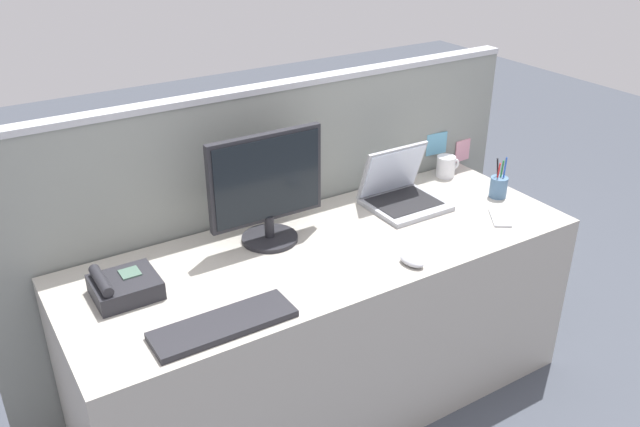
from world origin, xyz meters
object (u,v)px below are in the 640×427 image
at_px(desk_phone, 124,286).
at_px(cell_phone_silver_slab, 500,218).
at_px(laptop, 400,191).
at_px(desktop_monitor, 267,186).
at_px(computer_mouse_right_hand, 412,261).
at_px(coffee_mug, 446,166).
at_px(keyboard_main, 224,324).
at_px(pen_cup, 499,186).

distance_m(desk_phone, cell_phone_silver_slab, 1.48).
height_order(laptop, desk_phone, laptop).
distance_m(desktop_monitor, desk_phone, 0.62).
height_order(desktop_monitor, computer_mouse_right_hand, desktop_monitor).
bearing_deg(desktop_monitor, computer_mouse_right_hand, -51.62).
bearing_deg(coffee_mug, laptop, -161.85).
relative_size(keyboard_main, pen_cup, 2.54).
distance_m(laptop, computer_mouse_right_hand, 0.50).
height_order(pen_cup, coffee_mug, pen_cup).
distance_m(computer_mouse_right_hand, pen_cup, 0.72).
height_order(laptop, keyboard_main, laptop).
bearing_deg(pen_cup, coffee_mug, 98.19).
bearing_deg(desk_phone, computer_mouse_right_hand, -20.54).
distance_m(cell_phone_silver_slab, coffee_mug, 0.46).
bearing_deg(desktop_monitor, pen_cup, -10.46).
bearing_deg(desk_phone, coffee_mug, 6.86).
bearing_deg(computer_mouse_right_hand, desktop_monitor, 117.84).
xyz_separation_m(desktop_monitor, laptop, (0.62, -0.02, -0.17)).
xyz_separation_m(desk_phone, cell_phone_silver_slab, (1.46, -0.26, -0.03)).
distance_m(desktop_monitor, cell_phone_silver_slab, 0.97).
relative_size(desk_phone, coffee_mug, 1.70).
relative_size(desk_phone, cell_phone_silver_slab, 1.39).
bearing_deg(pen_cup, cell_phone_silver_slab, -132.54).
xyz_separation_m(computer_mouse_right_hand, pen_cup, (0.67, 0.25, 0.03)).
bearing_deg(desk_phone, desktop_monitor, 8.55).
height_order(laptop, coffee_mug, laptop).
xyz_separation_m(keyboard_main, computer_mouse_right_hand, (0.73, -0.02, 0.01)).
bearing_deg(desk_phone, cell_phone_silver_slab, -10.08).
bearing_deg(pen_cup, desk_phone, 176.42).
bearing_deg(computer_mouse_right_hand, laptop, 46.41).
xyz_separation_m(cell_phone_silver_slab, coffee_mug, (0.10, 0.45, 0.04)).
relative_size(pen_cup, cell_phone_silver_slab, 1.18).
relative_size(computer_mouse_right_hand, pen_cup, 0.56).
bearing_deg(laptop, desk_phone, -176.67).
height_order(keyboard_main, coffee_mug, coffee_mug).
relative_size(desktop_monitor, computer_mouse_right_hand, 4.55).
distance_m(computer_mouse_right_hand, cell_phone_silver_slab, 0.54).
relative_size(desk_phone, keyboard_main, 0.46).
relative_size(keyboard_main, cell_phone_silver_slab, 3.00).
bearing_deg(keyboard_main, cell_phone_silver_slab, 3.56).
xyz_separation_m(laptop, keyboard_main, (-1.00, -0.40, -0.05)).
xyz_separation_m(desk_phone, computer_mouse_right_hand, (0.93, -0.35, -0.02)).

